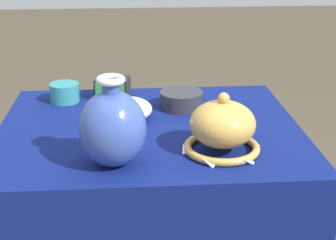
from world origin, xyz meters
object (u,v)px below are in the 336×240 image
at_px(vase_dome_bell, 222,128).
at_px(bowl_shallow_porcelain, 127,109).
at_px(vase_tall_bulbous, 113,128).
at_px(pot_squat_charcoal, 181,100).
at_px(mosaic_tile_box, 112,88).
at_px(pot_squat_teal, 65,93).

distance_m(vase_dome_bell, bowl_shallow_porcelain, 0.37).
distance_m(vase_tall_bulbous, pot_squat_charcoal, 0.48).
relative_size(vase_tall_bulbous, vase_dome_bell, 1.07).
bearing_deg(vase_dome_bell, vase_tall_bulbous, -168.66).
bearing_deg(bowl_shallow_porcelain, mosaic_tile_box, 103.07).
height_order(mosaic_tile_box, pot_squat_teal, mosaic_tile_box).
relative_size(mosaic_tile_box, pot_squat_charcoal, 0.89).
xyz_separation_m(pot_squat_teal, pot_squat_charcoal, (0.41, -0.09, -0.00)).
bearing_deg(pot_squat_charcoal, vase_tall_bulbous, -117.65).
height_order(vase_tall_bulbous, vase_dome_bell, vase_tall_bulbous).
bearing_deg(pot_squat_teal, bowl_shallow_porcelain, -41.28).
distance_m(mosaic_tile_box, pot_squat_charcoal, 0.27).
xyz_separation_m(vase_dome_bell, mosaic_tile_box, (-0.32, 0.49, -0.03)).
height_order(vase_dome_bell, pot_squat_teal, vase_dome_bell).
bearing_deg(pot_squat_charcoal, vase_dome_bell, -77.96).
xyz_separation_m(vase_tall_bulbous, pot_squat_teal, (-0.19, 0.52, -0.07)).
height_order(mosaic_tile_box, bowl_shallow_porcelain, mosaic_tile_box).
bearing_deg(mosaic_tile_box, bowl_shallow_porcelain, -66.61).
bearing_deg(vase_tall_bulbous, bowl_shallow_porcelain, 83.60).
relative_size(vase_tall_bulbous, pot_squat_charcoal, 1.64).
bearing_deg(pot_squat_teal, vase_dome_bell, -43.35).
relative_size(vase_dome_bell, bowl_shallow_porcelain, 1.40).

